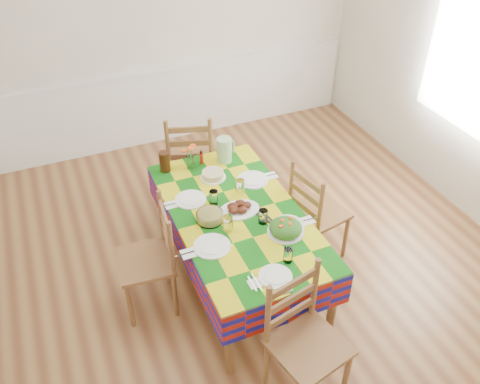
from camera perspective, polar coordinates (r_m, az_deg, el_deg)
name	(u,v)px	position (r m, az deg, el deg)	size (l,w,h in m)	color
room	(264,140)	(3.72, 2.72, 5.82)	(4.58, 5.08, 2.78)	brown
wainscot	(173,101)	(6.18, -7.50, 10.07)	(4.41, 0.06, 0.92)	white
window_right	(477,58)	(5.12, 25.07, 13.47)	(1.40, 1.40, 0.00)	white
dining_table	(237,221)	(4.08, -0.29, -3.24)	(0.99, 1.84, 0.72)	brown
setting_near_head	(279,269)	(3.56, 4.44, -8.59)	(0.38, 0.25, 0.11)	white
setting_left_near	(217,238)	(3.77, -2.60, -5.19)	(0.51, 0.30, 0.13)	white
setting_left_far	(198,199)	(4.14, -4.72, -0.77)	(0.47, 0.28, 0.12)	white
setting_right_near	(280,222)	(3.92, 4.49, -3.39)	(0.48, 0.28, 0.12)	white
setting_right_far	(249,182)	(4.31, 1.00, 1.13)	(0.50, 0.29, 0.13)	white
meat_platter	(239,208)	(4.03, -0.12, -1.85)	(0.34, 0.24, 0.07)	white
salad_platter	(286,228)	(3.84, 5.14, -4.06)	(0.28, 0.28, 0.12)	white
pasta_bowl	(210,217)	(3.95, -3.41, -2.77)	(0.21, 0.21, 0.08)	white
cake	(213,175)	(4.40, -3.06, 1.91)	(0.22, 0.22, 0.06)	white
serving_utensils	(263,215)	(4.01, 2.61, -2.64)	(0.13, 0.28, 0.01)	black
flower_vase	(190,159)	(4.50, -5.61, 3.73)	(0.15, 0.12, 0.24)	white
hot_sauce	(201,157)	(4.56, -4.37, 3.91)	(0.03, 0.03, 0.14)	#B31D0E
green_pitcher	(224,150)	(4.57, -1.77, 4.74)	(0.14, 0.14, 0.23)	#9BC68C
tea_pitcher	(165,162)	(4.50, -8.46, 3.40)	(0.09, 0.09, 0.19)	black
name_card	(287,291)	(3.45, 5.34, -11.02)	(0.08, 0.02, 0.02)	white
chair_near	(304,342)	(3.47, 7.22, -16.38)	(0.54, 0.53, 1.03)	brown
chair_far	(191,160)	(5.02, -5.55, 3.58)	(0.57, 0.56, 1.05)	brown
chair_left	(151,260)	(4.03, -9.94, -7.49)	(0.46, 0.47, 0.99)	brown
chair_right	(316,214)	(4.44, 8.48, -2.41)	(0.49, 0.51, 0.98)	brown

